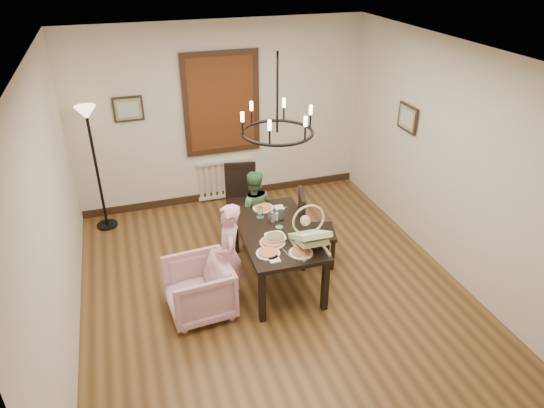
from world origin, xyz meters
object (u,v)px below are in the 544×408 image
elderly_woman (230,263)px  drinking_glass (271,217)px  chair_right (317,228)px  armchair (199,289)px  floor_lamp (97,171)px  seated_man (253,216)px  baby_bouncer (310,234)px  dining_table (277,236)px  chair_far (242,201)px

elderly_woman → drinking_glass: 0.81m
elderly_woman → chair_right: bearing=117.1°
elderly_woman → armchair: bearing=-68.3°
floor_lamp → drinking_glass: bearing=-41.9°
drinking_glass → seated_man: bearing=95.7°
baby_bouncer → floor_lamp: (-2.24, 2.45, 0.01)m
chair_right → floor_lamp: 3.20m
dining_table → chair_far: (-0.11, 1.22, -0.12)m
chair_right → chair_far: bearing=49.5°
elderly_woman → drinking_glass: bearing=132.7°
elderly_woman → seated_man: elderly_woman is taller
chair_far → seated_man: size_ratio=1.07×
dining_table → chair_far: bearing=97.5°
dining_table → armchair: bearing=-160.4°
elderly_woman → floor_lamp: (-1.36, 2.22, 0.37)m
dining_table → elderly_woman: size_ratio=1.47×
chair_right → baby_bouncer: size_ratio=1.90×
dining_table → chair_far: chair_far is taller
elderly_woman → baby_bouncer: baby_bouncer is taller
chair_far → armchair: chair_far is taller
chair_far → drinking_glass: bearing=-72.7°
floor_lamp → chair_far: bearing=-22.1°
drinking_glass → elderly_woman: bearing=-146.1°
chair_far → seated_man: 0.43m
chair_right → seated_man: chair_right is taller
armchair → elderly_woman: elderly_woman is taller
armchair → baby_bouncer: (1.26, -0.14, 0.57)m
chair_far → baby_bouncer: (0.35, -1.68, 0.39)m
drinking_glass → baby_bouncer: bearing=-70.1°
dining_table → baby_bouncer: (0.23, -0.46, 0.26)m
armchair → seated_man: 1.48m
baby_bouncer → floor_lamp: bearing=133.1°
armchair → elderly_woman: 0.44m
armchair → drinking_glass: size_ratio=4.79×
drinking_glass → floor_lamp: (-2.00, 1.79, 0.11)m
dining_table → chair_right: (0.61, 0.18, -0.11)m
chair_far → elderly_woman: 1.55m
dining_table → armchair: dining_table is taller
dining_table → baby_bouncer: baby_bouncer is taller
armchair → drinking_glass: 1.23m
chair_right → dining_table: bearing=121.1°
floor_lamp → dining_table: bearing=-44.8°
chair_far → elderly_woman: (-0.53, -1.45, 0.02)m
baby_bouncer → floor_lamp: 3.32m
armchair → elderly_woman: bearing=98.7°
chair_far → floor_lamp: size_ratio=0.56×
seated_man → floor_lamp: (-1.94, 1.19, 0.43)m
armchair → floor_lamp: bearing=-161.1°
armchair → seated_man: seated_man is taller
chair_right → drinking_glass: chair_right is taller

